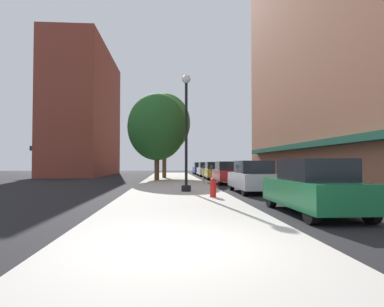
{
  "coord_description": "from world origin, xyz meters",
  "views": [
    {
      "loc": [
        -0.32,
        -5.49,
        1.53
      ],
      "look_at": [
        1.24,
        16.44,
        2.19
      ],
      "focal_mm": 30.39,
      "sensor_mm": 36.0,
      "label": 1
    }
  ],
  "objects_px": {
    "tree_mid": "(164,123)",
    "car_yellow": "(214,171)",
    "car_red": "(227,173)",
    "car_blue": "(200,168)",
    "lamppost": "(186,130)",
    "parking_meter_near": "(204,172)",
    "parking_meter_far": "(211,174)",
    "fire_hydrant": "(213,187)",
    "car_green": "(314,187)",
    "car_white": "(206,169)",
    "tree_near": "(157,127)",
    "car_silver": "(253,177)"
  },
  "relations": [
    {
      "from": "parking_meter_far",
      "to": "car_red",
      "type": "relative_size",
      "value": 0.3
    },
    {
      "from": "fire_hydrant",
      "to": "car_blue",
      "type": "xyz_separation_m",
      "value": [
        2.48,
        31.45,
        0.29
      ]
    },
    {
      "from": "lamppost",
      "to": "fire_hydrant",
      "type": "height_order",
      "value": "lamppost"
    },
    {
      "from": "fire_hydrant",
      "to": "car_white",
      "type": "distance_m",
      "value": 24.31
    },
    {
      "from": "car_red",
      "to": "tree_mid",
      "type": "bearing_deg",
      "value": 120.89
    },
    {
      "from": "fire_hydrant",
      "to": "tree_mid",
      "type": "distance_m",
      "value": 19.28
    },
    {
      "from": "car_green",
      "to": "parking_meter_near",
      "type": "bearing_deg",
      "value": 98.0
    },
    {
      "from": "car_yellow",
      "to": "car_red",
      "type": "bearing_deg",
      "value": -89.02
    },
    {
      "from": "car_white",
      "to": "car_green",
      "type": "bearing_deg",
      "value": -90.56
    },
    {
      "from": "lamppost",
      "to": "tree_mid",
      "type": "relative_size",
      "value": 0.71
    },
    {
      "from": "car_green",
      "to": "car_silver",
      "type": "relative_size",
      "value": 1.0
    },
    {
      "from": "parking_meter_far",
      "to": "tree_mid",
      "type": "distance_m",
      "value": 14.93
    },
    {
      "from": "parking_meter_near",
      "to": "car_red",
      "type": "xyz_separation_m",
      "value": [
        1.95,
        1.75,
        -0.14
      ]
    },
    {
      "from": "lamppost",
      "to": "parking_meter_far",
      "type": "bearing_deg",
      "value": 49.28
    },
    {
      "from": "fire_hydrant",
      "to": "parking_meter_near",
      "type": "distance_m",
      "value": 8.57
    },
    {
      "from": "car_green",
      "to": "car_yellow",
      "type": "bearing_deg",
      "value": 89.19
    },
    {
      "from": "tree_mid",
      "to": "car_silver",
      "type": "distance_m",
      "value": 16.84
    },
    {
      "from": "parking_meter_near",
      "to": "car_white",
      "type": "distance_m",
      "value": 15.76
    },
    {
      "from": "parking_meter_far",
      "to": "car_red",
      "type": "distance_m",
      "value": 6.07
    },
    {
      "from": "tree_near",
      "to": "car_white",
      "type": "bearing_deg",
      "value": 63.56
    },
    {
      "from": "tree_mid",
      "to": "car_red",
      "type": "distance_m",
      "value": 10.58
    },
    {
      "from": "parking_meter_far",
      "to": "car_green",
      "type": "relative_size",
      "value": 0.3
    },
    {
      "from": "car_red",
      "to": "car_blue",
      "type": "relative_size",
      "value": 1.0
    },
    {
      "from": "lamppost",
      "to": "parking_meter_far",
      "type": "relative_size",
      "value": 4.5
    },
    {
      "from": "parking_meter_far",
      "to": "tree_near",
      "type": "bearing_deg",
      "value": 110.64
    },
    {
      "from": "lamppost",
      "to": "car_blue",
      "type": "distance_m",
      "value": 28.96
    },
    {
      "from": "tree_mid",
      "to": "car_red",
      "type": "xyz_separation_m",
      "value": [
        4.77,
        -8.19,
        -4.7
      ]
    },
    {
      "from": "lamppost",
      "to": "car_red",
      "type": "bearing_deg",
      "value": 65.25
    },
    {
      "from": "lamppost",
      "to": "parking_meter_near",
      "type": "relative_size",
      "value": 4.5
    },
    {
      "from": "car_green",
      "to": "car_red",
      "type": "xyz_separation_m",
      "value": [
        0.0,
        14.34,
        0.0
      ]
    },
    {
      "from": "tree_mid",
      "to": "car_yellow",
      "type": "xyz_separation_m",
      "value": [
        4.77,
        -1.2,
        -4.7
      ]
    },
    {
      "from": "car_silver",
      "to": "parking_meter_near",
      "type": "bearing_deg",
      "value": 108.45
    },
    {
      "from": "car_silver",
      "to": "car_yellow",
      "type": "relative_size",
      "value": 1.0
    },
    {
      "from": "lamppost",
      "to": "tree_near",
      "type": "height_order",
      "value": "tree_near"
    },
    {
      "from": "tree_near",
      "to": "car_yellow",
      "type": "bearing_deg",
      "value": 35.53
    },
    {
      "from": "lamppost",
      "to": "parking_meter_near",
      "type": "height_order",
      "value": "lamppost"
    },
    {
      "from": "fire_hydrant",
      "to": "tree_mid",
      "type": "height_order",
      "value": "tree_mid"
    },
    {
      "from": "fire_hydrant",
      "to": "car_green",
      "type": "relative_size",
      "value": 0.18
    },
    {
      "from": "parking_meter_near",
      "to": "car_blue",
      "type": "relative_size",
      "value": 0.3
    },
    {
      "from": "car_red",
      "to": "car_blue",
      "type": "distance_m",
      "value": 21.16
    },
    {
      "from": "parking_meter_near",
      "to": "car_red",
      "type": "height_order",
      "value": "car_red"
    },
    {
      "from": "lamppost",
      "to": "car_green",
      "type": "relative_size",
      "value": 1.37
    },
    {
      "from": "lamppost",
      "to": "parking_meter_near",
      "type": "xyz_separation_m",
      "value": [
        1.5,
        5.74,
        -2.25
      ]
    },
    {
      "from": "car_red",
      "to": "car_yellow",
      "type": "distance_m",
      "value": 6.99
    },
    {
      "from": "car_blue",
      "to": "lamppost",
      "type": "bearing_deg",
      "value": -97.33
    },
    {
      "from": "fire_hydrant",
      "to": "car_blue",
      "type": "bearing_deg",
      "value": 85.5
    },
    {
      "from": "lamppost",
      "to": "car_red",
      "type": "relative_size",
      "value": 1.37
    },
    {
      "from": "car_blue",
      "to": "parking_meter_far",
      "type": "bearing_deg",
      "value": -94.61
    },
    {
      "from": "car_yellow",
      "to": "car_blue",
      "type": "xyz_separation_m",
      "value": [
        0.0,
        14.17,
        0.0
      ]
    },
    {
      "from": "tree_mid",
      "to": "car_green",
      "type": "height_order",
      "value": "tree_mid"
    }
  ]
}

